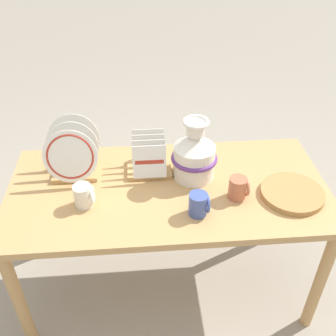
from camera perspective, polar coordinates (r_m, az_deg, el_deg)
ground_plane at (r=2.36m, az=-0.00°, el=-16.19°), size 14.00×14.00×0.00m
display_table at (r=1.90m, az=-0.00°, el=-4.67°), size 1.50×0.72×0.71m
ceramic_vase at (r=1.84m, az=3.85°, el=2.03°), size 0.22×0.22×0.31m
dish_rack_round_plates at (r=1.91m, az=-13.63°, el=1.61°), size 0.25×0.22×0.27m
dish_rack_square_plates at (r=1.91m, az=-2.77°, el=1.01°), size 0.21×0.20×0.18m
wicker_charger_stack at (r=1.87m, az=17.57°, el=-3.51°), size 0.29×0.29×0.03m
mug_cobalt_glaze at (r=1.68m, az=4.54°, el=-5.25°), size 0.09×0.08×0.10m
mug_cream_glaze at (r=1.75m, az=-12.06°, el=-3.95°), size 0.09×0.08×0.10m
mug_terracotta_glaze at (r=1.78m, az=10.19°, el=-2.86°), size 0.09×0.08×0.10m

